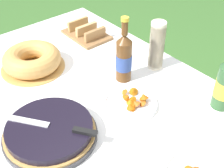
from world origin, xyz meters
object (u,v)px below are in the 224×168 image
at_px(bundt_cake, 32,60).
at_px(cup_stack, 157,45).
at_px(bread_board, 87,33).
at_px(berry_tart, 50,132).
at_px(serving_knife, 56,126).
at_px(cider_bottle_amber, 124,58).
at_px(snack_plate_left, 131,103).

xyz_separation_m(bundt_cake, cup_stack, (0.38, 0.47, 0.07)).
bearing_deg(bread_board, bundt_cake, -77.33).
xyz_separation_m(berry_tart, serving_knife, (0.02, 0.02, 0.04)).
distance_m(berry_tart, cider_bottle_amber, 0.47).
bearing_deg(snack_plate_left, cider_bottle_amber, 148.54).
height_order(bundt_cake, cup_stack, cup_stack).
distance_m(serving_knife, bundt_cake, 0.50).
relative_size(snack_plate_left, bread_board, 0.88).
distance_m(cider_bottle_amber, bread_board, 0.46).
distance_m(serving_knife, cup_stack, 0.63).
distance_m(cider_bottle_amber, snack_plate_left, 0.22).
distance_m(snack_plate_left, bread_board, 0.64).
bearing_deg(bread_board, snack_plate_left, -19.17).
bearing_deg(bread_board, serving_knife, -44.29).
relative_size(cider_bottle_amber, bread_board, 1.20).
height_order(snack_plate_left, bread_board, bread_board).
bearing_deg(snack_plate_left, cup_stack, 115.69).
height_order(cup_stack, bread_board, cup_stack).
bearing_deg(cider_bottle_amber, bundt_cake, -141.38).
height_order(cider_bottle_amber, bread_board, cider_bottle_amber).
bearing_deg(cider_bottle_amber, snack_plate_left, -31.46).
xyz_separation_m(serving_knife, cup_stack, (-0.10, 0.62, 0.06)).
distance_m(bundt_cake, cider_bottle_amber, 0.45).
relative_size(cup_stack, bread_board, 0.93).
height_order(berry_tart, bundt_cake, bundt_cake).
height_order(serving_knife, cider_bottle_amber, cider_bottle_amber).
bearing_deg(snack_plate_left, bundt_cake, -160.55).
bearing_deg(bundt_cake, serving_knife, -18.30).
height_order(berry_tart, serving_knife, serving_knife).
bearing_deg(cup_stack, bread_board, -170.59).
xyz_separation_m(cup_stack, snack_plate_left, (0.14, -0.29, -0.11)).
height_order(bundt_cake, snack_plate_left, bundt_cake).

